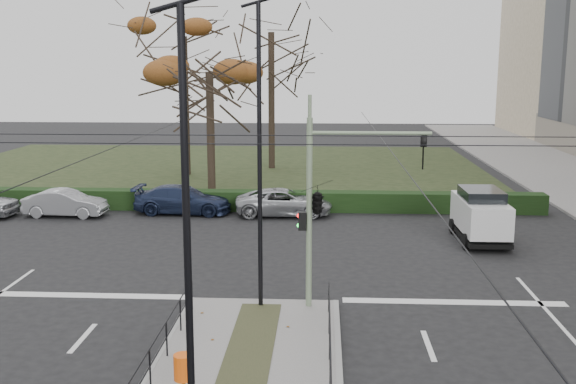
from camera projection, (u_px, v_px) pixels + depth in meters
name	position (u px, v px, depth m)	size (l,w,h in m)	color
ground	(245.00, 375.00, 16.25)	(140.00, 140.00, 0.00)	black
park	(213.00, 169.00, 47.94)	(38.00, 26.00, 0.10)	black
hedge	(171.00, 200.00, 34.71)	(38.00, 1.00, 1.00)	black
catenary	(250.00, 222.00, 17.19)	(20.00, 34.00, 6.00)	black
traffic_light	(321.00, 199.00, 19.91)	(3.95, 2.18, 5.73)	gray
litter_bin	(183.00, 368.00, 14.62)	(0.42, 0.42, 1.06)	black
streetlamp_median_near	(189.00, 264.00, 10.35)	(0.70, 0.14, 8.32)	black
streetlamp_median_far	(260.00, 153.00, 19.70)	(0.77, 0.16, 9.20)	black
parked_car_second	(65.00, 203.00, 33.08)	(1.39, 4.00, 1.32)	#999BA0
parked_car_third	(183.00, 200.00, 33.71)	(1.97, 4.85, 1.41)	#1C2642
parked_car_fourth	(284.00, 202.00, 33.29)	(2.19, 4.75, 1.32)	#999BA0
white_van	(480.00, 214.00, 28.31)	(1.97, 4.15, 2.25)	silver
rust_tree	(184.00, 37.00, 43.43)	(9.03, 9.03, 11.87)	black
bare_tree_center	(271.00, 42.00, 46.28)	(7.49, 7.49, 12.53)	black
bare_tree_near	(210.00, 81.00, 36.56)	(5.70, 5.70, 9.13)	black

